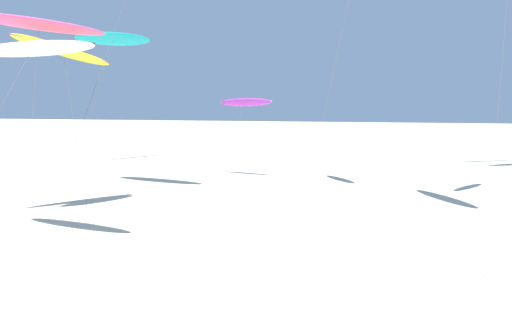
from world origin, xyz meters
name	(u,v)px	position (x,y,z in m)	size (l,w,h in m)	color
flying_kite_0	(245,102)	(-2.25, 48.52, 6.83)	(5.30, 10.26, 7.40)	purple
flying_kite_2	(114,39)	(-17.42, 55.25, 13.17)	(5.98, 8.91, 13.97)	#19B2B7
flying_kite_4	(63,50)	(-9.54, 31.30, 10.10)	(4.61, 6.18, 11.27)	yellow
flying_kite_6	(39,24)	(-10.47, 30.40, 11.51)	(5.91, 7.73, 12.17)	#EA5193
flying_kite_8	(31,49)	(-7.26, 24.50, 9.63)	(7.84, 10.81, 10.10)	white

